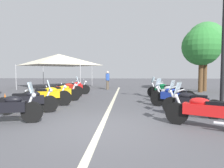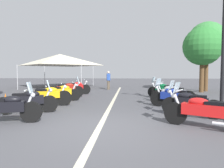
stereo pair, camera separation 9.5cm
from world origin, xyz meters
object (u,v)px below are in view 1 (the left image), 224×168
object	(u,v)px
motorcycle_left_row_2	(47,96)
motorcycle_left_row_5	(75,87)
motorcycle_left_row_4	(66,89)
motorcycle_right_row_4	(164,90)
roadside_tree_1	(206,41)
motorcycle_right_row_2	(174,97)
motorcycle_right_row_1	(191,103)
street_lamp_twin_globe	(224,20)
motorcycle_left_row_3	(61,92)
event_tent	(59,60)
motorcycle_right_row_0	(205,111)
traffic_cone_0	(5,101)
motorcycle_left_row_0	(7,108)
bystander_1	(108,79)
motorcycle_left_row_1	(28,101)
roadside_tree_0	(201,47)
motorcycle_right_row_3	(173,93)

from	to	relation	value
motorcycle_left_row_2	motorcycle_left_row_5	world-z (taller)	motorcycle_left_row_2
motorcycle_left_row_4	motorcycle_right_row_4	world-z (taller)	motorcycle_left_row_4
motorcycle_left_row_5	roadside_tree_1	bearing A→B (deg)	1.28
motorcycle_left_row_5	motorcycle_right_row_2	xyz separation A→B (m)	(-4.55, -5.37, 0.01)
motorcycle_right_row_1	street_lamp_twin_globe	xyz separation A→B (m)	(1.10, -1.50, 2.97)
motorcycle_left_row_3	motorcycle_right_row_4	size ratio (longest dim) A/B	1.01
event_tent	motorcycle_right_row_0	bearing A→B (deg)	-147.30
motorcycle_left_row_2	motorcycle_right_row_2	world-z (taller)	motorcycle_right_row_2
motorcycle_left_row_5	roadside_tree_1	distance (m)	10.40
motorcycle_right_row_2	motorcycle_left_row_2	bearing A→B (deg)	33.09
motorcycle_right_row_1	traffic_cone_0	bearing A→B (deg)	18.97
motorcycle_left_row_0	bystander_1	bearing A→B (deg)	64.78
motorcycle_left_row_1	motorcycle_left_row_5	distance (m)	6.09
motorcycle_right_row_2	roadside_tree_1	world-z (taller)	roadside_tree_1
motorcycle_left_row_3	roadside_tree_1	distance (m)	11.56
motorcycle_left_row_4	traffic_cone_0	world-z (taller)	motorcycle_left_row_4
motorcycle_left_row_0	motorcycle_left_row_1	xyz separation A→B (m)	(1.38, 0.09, 0.00)
roadside_tree_0	event_tent	size ratio (longest dim) A/B	0.78
motorcycle_right_row_4	motorcycle_left_row_3	bearing A→B (deg)	43.10
motorcycle_left_row_3	motorcycle_right_row_4	world-z (taller)	motorcycle_right_row_4
motorcycle_right_row_3	roadside_tree_1	bearing A→B (deg)	-96.86
motorcycle_left_row_0	traffic_cone_0	world-z (taller)	motorcycle_left_row_0
motorcycle_right_row_0	traffic_cone_0	bearing A→B (deg)	10.22
motorcycle_left_row_4	bystander_1	xyz separation A→B (m)	(5.24, -1.94, 0.43)
motorcycle_right_row_3	motorcycle_right_row_0	bearing A→B (deg)	113.15
roadside_tree_1	motorcycle_left_row_2	bearing A→B (deg)	128.24
motorcycle_right_row_2	bystander_1	bearing A→B (deg)	-33.86
motorcycle_left_row_1	motorcycle_left_row_2	world-z (taller)	motorcycle_left_row_1
motorcycle_right_row_3	street_lamp_twin_globe	xyz separation A→B (m)	(-1.86, -1.42, 2.98)
motorcycle_left_row_2	motorcycle_right_row_3	distance (m)	5.84
motorcycle_right_row_0	motorcycle_right_row_2	world-z (taller)	motorcycle_right_row_2
motorcycle_left_row_4	roadside_tree_1	world-z (taller)	roadside_tree_1
motorcycle_left_row_1	motorcycle_left_row_3	xyz separation A→B (m)	(3.05, -0.17, -0.01)
motorcycle_right_row_3	bystander_1	bearing A→B (deg)	-35.79
motorcycle_right_row_0	bystander_1	world-z (taller)	bystander_1
motorcycle_right_row_1	motorcycle_right_row_2	distance (m)	1.57
motorcycle_left_row_3	roadside_tree_0	world-z (taller)	roadside_tree_0
motorcycle_left_row_5	motorcycle_right_row_1	distance (m)	8.26
motorcycle_right_row_1	roadside_tree_1	size ratio (longest dim) A/B	0.34
street_lamp_twin_globe	traffic_cone_0	world-z (taller)	street_lamp_twin_globe
motorcycle_left_row_4	street_lamp_twin_globe	xyz separation A→B (m)	(-3.52, -7.19, 2.96)
motorcycle_left_row_4	motorcycle_right_row_4	distance (m)	5.69
street_lamp_twin_globe	traffic_cone_0	bearing A→B (deg)	90.68
motorcycle_left_row_1	bystander_1	bearing A→B (deg)	55.07
bystander_1	motorcycle_right_row_2	bearing A→B (deg)	-45.36
roadside_tree_0	motorcycle_right_row_2	bearing A→B (deg)	152.49
motorcycle_left_row_2	roadside_tree_1	size ratio (longest dim) A/B	0.39
bystander_1	roadside_tree_0	world-z (taller)	roadside_tree_0
motorcycle_left_row_1	motorcycle_left_row_5	size ratio (longest dim) A/B	1.02
roadside_tree_0	traffic_cone_0	bearing A→B (deg)	124.64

